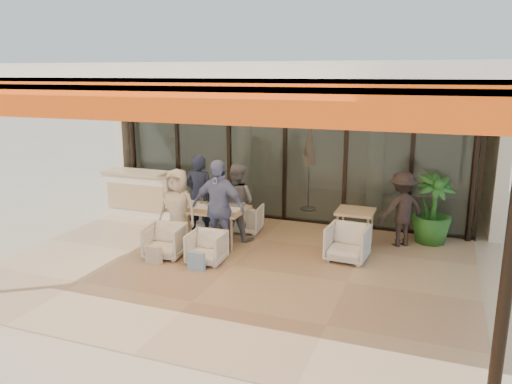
# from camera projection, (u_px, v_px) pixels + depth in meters

# --- Properties ---
(ground) EXTENTS (70.00, 70.00, 0.00)m
(ground) POSITION_uv_depth(u_px,v_px,m) (233.00, 267.00, 8.68)
(ground) COLOR #C6B293
(ground) RESTS_ON ground
(terrace_floor) EXTENTS (8.00, 6.00, 0.01)m
(terrace_floor) POSITION_uv_depth(u_px,v_px,m) (232.00, 267.00, 8.68)
(terrace_floor) COLOR tan
(terrace_floor) RESTS_ON ground
(terrace_structure) EXTENTS (8.00, 6.00, 3.40)m
(terrace_structure) POSITION_uv_depth(u_px,v_px,m) (223.00, 76.00, 7.68)
(terrace_structure) COLOR silver
(terrace_structure) RESTS_ON ground
(glass_storefront) EXTENTS (8.08, 0.10, 3.20)m
(glass_storefront) POSITION_uv_depth(u_px,v_px,m) (285.00, 151.00, 11.04)
(glass_storefront) COLOR #9EADA3
(glass_storefront) RESTS_ON ground
(interior_block) EXTENTS (9.05, 3.62, 3.52)m
(interior_block) POSITION_uv_depth(u_px,v_px,m) (312.00, 114.00, 13.00)
(interior_block) COLOR silver
(interior_block) RESTS_ON ground
(host_counter) EXTENTS (1.85, 0.65, 1.04)m
(host_counter) POSITION_uv_depth(u_px,v_px,m) (142.00, 193.00, 11.77)
(host_counter) COLOR silver
(host_counter) RESTS_ON ground
(dining_table) EXTENTS (1.50, 0.90, 0.93)m
(dining_table) POSITION_uv_depth(u_px,v_px,m) (208.00, 210.00, 9.72)
(dining_table) COLOR tan
(dining_table) RESTS_ON ground
(chair_far_left) EXTENTS (0.62, 0.59, 0.61)m
(chair_far_left) POSITION_uv_depth(u_px,v_px,m) (210.00, 214.00, 10.81)
(chair_far_left) COLOR white
(chair_far_left) RESTS_ON ground
(chair_far_right) EXTENTS (0.69, 0.65, 0.65)m
(chair_far_right) POSITION_uv_depth(u_px,v_px,m) (246.00, 217.00, 10.52)
(chair_far_right) COLOR white
(chair_far_right) RESTS_ON ground
(chair_near_left) EXTENTS (0.74, 0.70, 0.68)m
(chair_near_left) POSITION_uv_depth(u_px,v_px,m) (165.00, 239.00, 9.07)
(chair_near_left) COLOR white
(chair_near_left) RESTS_ON ground
(chair_near_right) EXTENTS (0.65, 0.61, 0.63)m
(chair_near_right) POSITION_uv_depth(u_px,v_px,m) (207.00, 246.00, 8.79)
(chair_near_right) COLOR white
(chair_near_right) RESTS_ON ground
(diner_navy) EXTENTS (0.69, 0.53, 1.70)m
(diner_navy) POSITION_uv_depth(u_px,v_px,m) (199.00, 195.00, 10.23)
(diner_navy) COLOR #171C33
(diner_navy) RESTS_ON ground
(diner_grey) EXTENTS (0.85, 0.72, 1.56)m
(diner_grey) POSITION_uv_depth(u_px,v_px,m) (237.00, 202.00, 9.96)
(diner_grey) COLOR slate
(diner_grey) RESTS_ON ground
(diner_cream) EXTENTS (0.78, 0.52, 1.56)m
(diner_cream) POSITION_uv_depth(u_px,v_px,m) (178.00, 209.00, 9.42)
(diner_cream) COLOR beige
(diner_cream) RESTS_ON ground
(diner_periwinkle) EXTENTS (1.06, 0.49, 1.78)m
(diner_periwinkle) POSITION_uv_depth(u_px,v_px,m) (218.00, 208.00, 9.11)
(diner_periwinkle) COLOR #6E7FB8
(diner_periwinkle) RESTS_ON ground
(tote_bag_cream) EXTENTS (0.30, 0.10, 0.34)m
(tote_bag_cream) POSITION_uv_depth(u_px,v_px,m) (154.00, 256.00, 8.75)
(tote_bag_cream) COLOR silver
(tote_bag_cream) RESTS_ON ground
(tote_bag_blue) EXTENTS (0.30, 0.10, 0.34)m
(tote_bag_blue) POSITION_uv_depth(u_px,v_px,m) (196.00, 262.00, 8.46)
(tote_bag_blue) COLOR #99BFD8
(tote_bag_blue) RESTS_ON ground
(side_table) EXTENTS (0.70, 0.70, 0.74)m
(side_table) POSITION_uv_depth(u_px,v_px,m) (355.00, 216.00, 9.51)
(side_table) COLOR tan
(side_table) RESTS_ON ground
(side_chair) EXTENTS (0.75, 0.71, 0.73)m
(side_chair) POSITION_uv_depth(u_px,v_px,m) (348.00, 241.00, 8.89)
(side_chair) COLOR white
(side_chair) RESTS_ON ground
(standing_woman) EXTENTS (1.09, 1.03, 1.48)m
(standing_woman) POSITION_uv_depth(u_px,v_px,m) (402.00, 210.00, 9.56)
(standing_woman) COLOR black
(standing_woman) RESTS_ON ground
(potted_palm) EXTENTS (1.06, 1.06, 1.39)m
(potted_palm) POSITION_uv_depth(u_px,v_px,m) (432.00, 209.00, 9.72)
(potted_palm) COLOR #1E5919
(potted_palm) RESTS_ON ground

